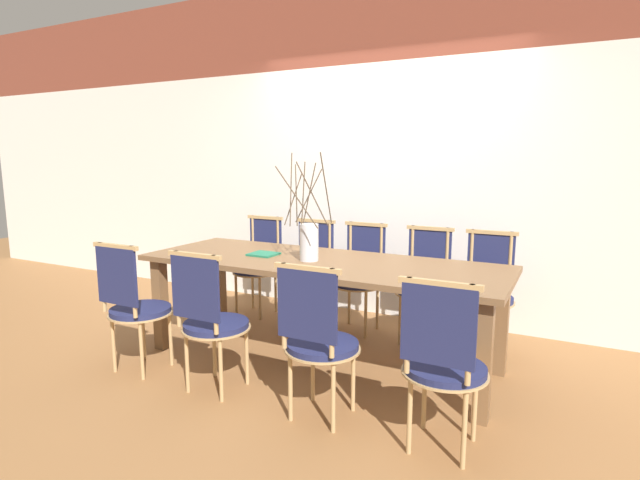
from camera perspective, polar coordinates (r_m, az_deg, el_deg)
ground_plane at (r=3.89m, az=0.00°, el=-13.54°), size 16.00×16.00×0.00m
wall_rear at (r=4.78m, az=7.38°, el=10.36°), size 12.00×0.06×3.20m
dining_table at (r=3.67m, az=0.00°, el=-3.75°), size 2.68×0.94×0.77m
chair_near_leftend at (r=3.76m, az=-20.46°, el=-6.81°), size 0.45×0.45×0.95m
chair_near_left at (r=3.31m, az=-12.39°, el=-8.65°), size 0.45×0.45×0.95m
chair_near_center at (r=2.89m, az=-0.20°, el=-11.08°), size 0.45×0.45×0.95m
chair_near_right at (r=2.66m, az=13.86°, el=-13.23°), size 0.45×0.45×0.95m
chair_far_leftend at (r=4.90m, az=-7.03°, el=-2.57°), size 0.45×0.45×0.95m
chair_far_left at (r=4.61m, az=-1.23°, el=-3.26°), size 0.45×0.45×0.95m
chair_far_center at (r=4.40m, az=4.57°, el=-3.92°), size 0.45×0.45×0.95m
chair_far_right at (r=4.22m, az=11.84°, el=-4.68°), size 0.45×0.45×0.95m
chair_far_rightend at (r=4.12m, az=18.47°, el=-5.31°), size 0.45×0.45×0.95m
vase_centerpiece at (r=3.62m, az=-1.29°, el=0.02°), size 0.35×0.33×0.78m
book_stack at (r=3.87m, az=-6.47°, el=-1.61°), size 0.21×0.19×0.01m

